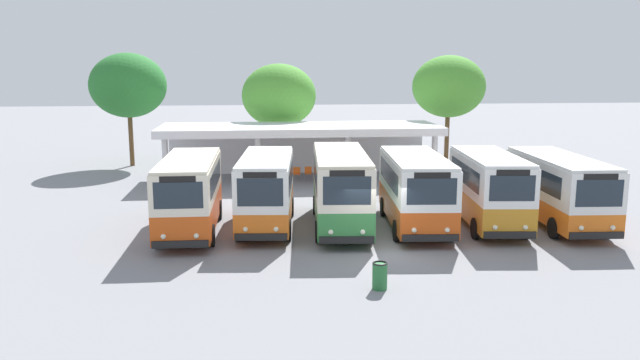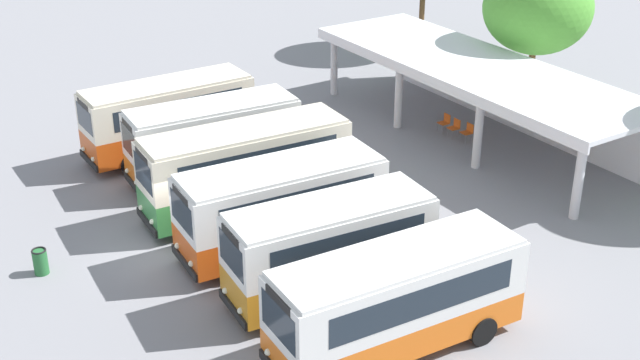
% 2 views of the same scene
% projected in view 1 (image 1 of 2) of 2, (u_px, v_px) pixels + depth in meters
% --- Properties ---
extents(ground_plane, '(180.00, 180.00, 0.00)m').
position_uv_depth(ground_plane, '(375.00, 251.00, 24.15)').
color(ground_plane, gray).
extents(city_bus_nearest_orange, '(2.37, 7.34, 3.23)m').
position_uv_depth(city_bus_nearest_orange, '(190.00, 192.00, 26.48)').
color(city_bus_nearest_orange, black).
rests_on(city_bus_nearest_orange, ground).
extents(city_bus_second_in_row, '(2.72, 7.08, 3.21)m').
position_uv_depth(city_bus_second_in_row, '(266.00, 188.00, 27.29)').
color(city_bus_second_in_row, black).
rests_on(city_bus_second_in_row, ground).
extents(city_bus_middle_cream, '(2.78, 7.98, 3.35)m').
position_uv_depth(city_bus_middle_cream, '(341.00, 186.00, 27.33)').
color(city_bus_middle_cream, black).
rests_on(city_bus_middle_cream, ground).
extents(city_bus_fourth_amber, '(2.88, 7.29, 3.22)m').
position_uv_depth(city_bus_fourth_amber, '(415.00, 188.00, 27.27)').
color(city_bus_fourth_amber, black).
rests_on(city_bus_fourth_amber, ground).
extents(city_bus_fifth_blue, '(2.78, 6.74, 3.25)m').
position_uv_depth(city_bus_fifth_blue, '(489.00, 187.00, 27.40)').
color(city_bus_fifth_blue, black).
rests_on(city_bus_fifth_blue, ground).
extents(city_bus_far_end_green, '(2.71, 7.65, 3.10)m').
position_uv_depth(city_bus_far_end_green, '(558.00, 187.00, 27.82)').
color(city_bus_far_end_green, black).
rests_on(city_bus_far_end_green, ground).
extents(terminal_canopy, '(17.38, 5.42, 3.40)m').
position_uv_depth(terminal_canopy, '(299.00, 136.00, 39.56)').
color(terminal_canopy, silver).
rests_on(terminal_canopy, ground).
extents(waiting_chair_end_by_column, '(0.46, 0.46, 0.86)m').
position_uv_depth(waiting_chair_end_by_column, '(285.00, 173.00, 38.51)').
color(waiting_chair_end_by_column, slate).
rests_on(waiting_chair_end_by_column, ground).
extents(waiting_chair_second_from_end, '(0.46, 0.46, 0.86)m').
position_uv_depth(waiting_chair_second_from_end, '(297.00, 173.00, 38.54)').
color(waiting_chair_second_from_end, slate).
rests_on(waiting_chair_second_from_end, ground).
extents(waiting_chair_middle_seat, '(0.46, 0.46, 0.86)m').
position_uv_depth(waiting_chair_middle_seat, '(308.00, 172.00, 38.75)').
color(waiting_chair_middle_seat, slate).
rests_on(waiting_chair_middle_seat, ground).
extents(roadside_tree_behind_canopy, '(5.13, 5.13, 7.21)m').
position_uv_depth(roadside_tree_behind_canopy, '(279.00, 96.00, 42.95)').
color(roadside_tree_behind_canopy, brown).
rests_on(roadside_tree_behind_canopy, ground).
extents(roadside_tree_east_of_canopy, '(5.11, 5.11, 7.80)m').
position_uv_depth(roadside_tree_east_of_canopy, '(449.00, 87.00, 43.67)').
color(roadside_tree_east_of_canopy, brown).
rests_on(roadside_tree_east_of_canopy, ground).
extents(roadside_tree_west_of_canopy, '(5.31, 5.31, 7.96)m').
position_uv_depth(roadside_tree_west_of_canopy, '(128.00, 85.00, 43.51)').
color(roadside_tree_west_of_canopy, brown).
rests_on(roadside_tree_west_of_canopy, ground).
extents(litter_bin_apron, '(0.49, 0.49, 0.90)m').
position_uv_depth(litter_bin_apron, '(380.00, 276.00, 19.93)').
color(litter_bin_apron, '#266633').
rests_on(litter_bin_apron, ground).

